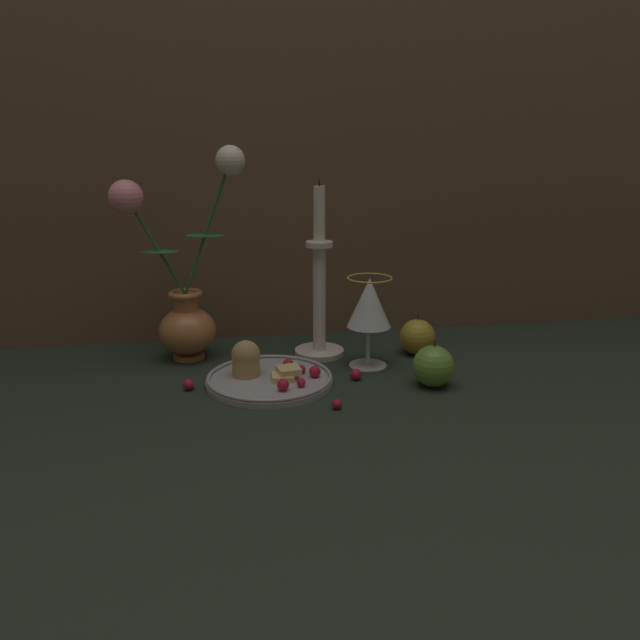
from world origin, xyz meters
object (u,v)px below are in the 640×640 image
(plate_with_pastries, at_px, (266,375))
(apple_beside_vase, at_px, (417,337))
(wine_glass, at_px, (369,306))
(vase, at_px, (183,294))
(candlestick, at_px, (319,298))
(apple_near_glass, at_px, (433,366))

(plate_with_pastries, xyz_separation_m, apple_beside_vase, (0.30, 0.10, 0.02))
(apple_beside_vase, bearing_deg, wine_glass, -156.40)
(vase, bearing_deg, plate_with_pastries, -47.48)
(wine_glass, bearing_deg, vase, 163.83)
(candlestick, distance_m, apple_beside_vase, 0.20)
(wine_glass, distance_m, apple_near_glass, 0.16)
(wine_glass, xyz_separation_m, apple_beside_vase, (0.11, 0.05, -0.08))
(apple_near_glass, bearing_deg, vase, 153.17)
(apple_beside_vase, bearing_deg, vase, 173.78)
(apple_beside_vase, distance_m, apple_near_glass, 0.16)
(vase, xyz_separation_m, apple_near_glass, (0.41, -0.21, -0.09))
(apple_beside_vase, bearing_deg, apple_near_glass, -98.95)
(candlestick, distance_m, apple_near_glass, 0.26)
(vase, relative_size, wine_glass, 2.35)
(vase, height_order, apple_beside_vase, vase)
(plate_with_pastries, height_order, apple_near_glass, apple_near_glass)
(plate_with_pastries, bearing_deg, apple_near_glass, -12.05)
(vase, relative_size, apple_beside_vase, 4.82)
(candlestick, xyz_separation_m, apple_beside_vase, (0.19, -0.03, -0.08))
(candlestick, relative_size, apple_near_glass, 4.00)
(vase, height_order, candlestick, vase)
(wine_glass, relative_size, apple_near_glass, 2.02)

